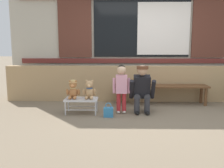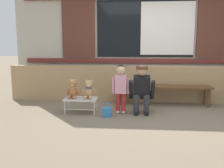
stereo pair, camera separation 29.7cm
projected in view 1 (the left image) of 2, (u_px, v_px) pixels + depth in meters
name	position (u px, v px, depth m)	size (l,w,h in m)	color
ground_plane	(150.00, 117.00, 4.48)	(60.00, 60.00, 0.00)	#756651
brick_low_wall	(142.00, 83.00, 5.82)	(6.54, 0.25, 0.85)	tan
shop_facade	(141.00, 28.00, 6.13)	(6.67, 0.26, 3.53)	#B7B2A3
wooden_bench_long	(161.00, 88.00, 5.46)	(2.10, 0.40, 0.44)	brown
small_display_bench	(81.00, 100.00, 4.72)	(0.64, 0.36, 0.30)	silver
teddy_bear_with_hat	(73.00, 90.00, 4.69)	(0.28, 0.27, 0.36)	#A86B3D
teddy_bear_plain	(89.00, 90.00, 4.68)	(0.28, 0.26, 0.36)	tan
child_standing	(121.00, 83.00, 4.69)	(0.35, 0.18, 0.96)	#B7282D
adult_crouching	(142.00, 89.00, 4.76)	(0.50, 0.49, 0.95)	#333338
handbag_on_ground	(108.00, 112.00, 4.49)	(0.18, 0.11, 0.27)	teal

